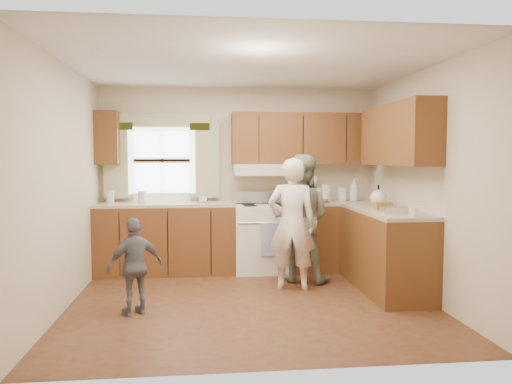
{
  "coord_description": "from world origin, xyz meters",
  "views": [
    {
      "loc": [
        -0.51,
        -5.22,
        1.54
      ],
      "look_at": [
        0.1,
        0.4,
        1.15
      ],
      "focal_mm": 35.0,
      "sensor_mm": 36.0,
      "label": 1
    }
  ],
  "objects": [
    {
      "name": "woman_right",
      "position": [
        0.7,
        0.85,
        0.79
      ],
      "size": [
        0.95,
        0.86,
        1.58
      ],
      "primitive_type": "imported",
      "rotation": [
        0.0,
        0.0,
        2.71
      ],
      "color": "#264435",
      "rests_on": "ground"
    },
    {
      "name": "child",
      "position": [
        -1.17,
        -0.29,
        0.48
      ],
      "size": [
        0.6,
        0.48,
        0.96
      ],
      "primitive_type": "imported",
      "rotation": [
        0.0,
        0.0,
        3.66
      ],
      "color": "slate",
      "rests_on": "ground"
    },
    {
      "name": "woman_left",
      "position": [
        0.53,
        0.47,
        0.77
      ],
      "size": [
        0.63,
        0.48,
        1.54
      ],
      "primitive_type": "imported",
      "rotation": [
        0.0,
        0.0,
        2.92
      ],
      "color": "white",
      "rests_on": "ground"
    },
    {
      "name": "stove",
      "position": [
        0.3,
        1.44,
        0.47
      ],
      "size": [
        0.76,
        0.67,
        1.07
      ],
      "color": "silver",
      "rests_on": "ground"
    },
    {
      "name": "room",
      "position": [
        0.0,
        0.0,
        1.25
      ],
      "size": [
        3.8,
        3.8,
        3.8
      ],
      "color": "#442115",
      "rests_on": "ground"
    },
    {
      "name": "kitchen_fixtures",
      "position": [
        0.62,
        1.08,
        0.84
      ],
      "size": [
        3.8,
        2.25,
        2.15
      ],
      "color": "#44260E",
      "rests_on": "ground"
    }
  ]
}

